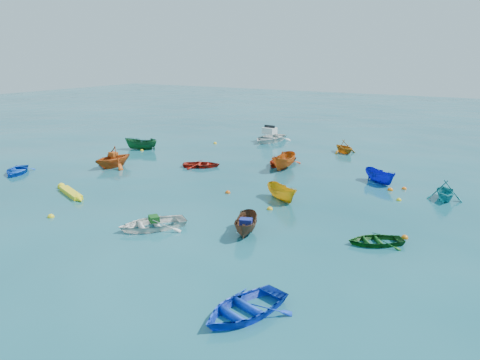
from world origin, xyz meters
The scene contains 29 objects.
ground centered at (0.00, 0.00, 0.00)m, with size 160.00×160.00×0.00m, color #0A404F.
dinghy_blue_sw centered at (-15.61, -0.56, 0.00)m, with size 2.10×2.93×0.61m, color blue.
dinghy_white_near centered at (0.22, -3.86, 0.00)m, with size 2.40×3.36×0.70m, color silver.
sampan_brown_mid centered at (4.59, -2.00, 0.00)m, with size 1.00×2.65×1.03m, color #51301D.
dinghy_blue_se centered at (8.21, -8.35, 0.00)m, with size 2.39×3.35×0.69m, color #103AC8.
dinghy_orange_w centered at (-11.03, 4.47, 0.00)m, with size 2.77×3.21×1.69m, color #BB4711.
sampan_yellow_mid centered at (3.73, 3.65, 0.00)m, with size 1.03×2.74×1.06m, color gold.
dinghy_green_e centered at (10.31, -0.06, 0.00)m, with size 1.83×2.56×0.53m, color #125017.
dinghy_cyan_se centered at (11.99, 8.79, 0.00)m, with size 2.06×2.39×1.26m, color teal.
dinghy_red_nw centered at (-5.25, 7.99, 0.00)m, with size 2.04×2.85×0.59m, color #A0180D.
sampan_orange_n centered at (0.44, 10.69, 0.00)m, with size 1.28×3.39×1.31m, color #B95211.
sampan_blue_far centered at (7.69, 10.52, 0.00)m, with size 1.02×2.70×1.05m, color #0E14BA.
dinghy_red_far centered at (-0.39, 11.86, 0.00)m, with size 2.38×3.32×0.69m, color #B52E0F.
dinghy_orange_far centered at (2.37, 18.69, 0.00)m, with size 2.06×2.39×1.26m, color #C06C12.
sampan_green_far centered at (-13.89, 10.64, 0.00)m, with size 1.11×2.94×1.14m, color #114D23.
kayak_yellow centered at (-7.89, -2.14, 0.00)m, with size 0.52×3.59×0.35m, color yellow, non-canonical shape.
motorboat_white centered at (-5.74, 20.15, 0.00)m, with size 3.19×4.46×1.53m, color silver.
tarp_green_a centered at (0.28, -3.78, 0.49)m, with size 0.60×0.45×0.29m, color #134D17.
tarp_blue_a centered at (4.64, -2.14, 0.66)m, with size 0.59×0.45×0.28m, color navy.
tarp_orange_a centered at (-11.03, 4.52, 1.00)m, with size 0.63×0.48×0.31m, color #BB4813.
buoy_ye_a centered at (-5.51, -5.44, 0.00)m, with size 0.37×0.37×0.37m, color yellow.
buoy_or_b centered at (11.33, 1.32, 0.00)m, with size 0.34×0.34×0.34m, color #CF660B.
buoy_ye_b centered at (-13.43, 10.24, 0.00)m, with size 0.30×0.30×0.30m, color yellow.
buoy_or_c centered at (0.19, 3.20, 0.00)m, with size 0.34×0.34×0.34m, color #D7540B.
buoy_ye_c centered at (3.91, 1.74, 0.00)m, with size 0.34×0.34×0.34m, color gold.
buoy_or_d centered at (8.75, 9.08, 0.00)m, with size 0.35×0.35×0.35m, color orange.
buoy_ye_d centered at (-9.70, 16.43, 0.00)m, with size 0.34×0.34×0.34m, color yellow.
buoy_or_e centered at (9.45, 9.80, 0.00)m, with size 0.32×0.32×0.32m, color orange.
buoy_ye_e centered at (9.72, 7.19, 0.00)m, with size 0.30×0.30×0.30m, color yellow.
Camera 1 is at (15.30, -20.37, 8.50)m, focal length 35.00 mm.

